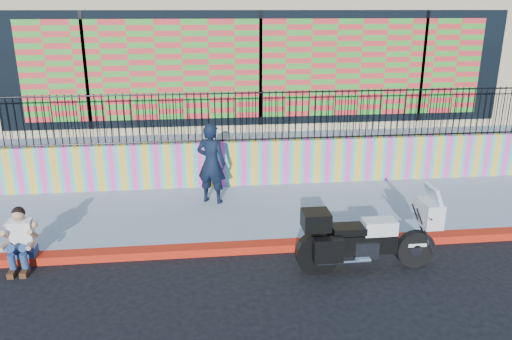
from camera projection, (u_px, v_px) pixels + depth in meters
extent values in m
plane|color=black|center=(287.00, 249.00, 9.34)|extent=(90.00, 90.00, 0.00)
cube|color=#A30F0B|center=(287.00, 245.00, 9.31)|extent=(16.00, 0.30, 0.15)
cube|color=gray|center=(274.00, 211.00, 10.87)|extent=(16.00, 3.00, 0.15)
cube|color=#F440A9|center=(265.00, 162.00, 12.19)|extent=(16.00, 0.20, 1.10)
cube|color=gray|center=(245.00, 121.00, 17.03)|extent=(16.00, 10.00, 1.25)
cube|color=tan|center=(245.00, 42.00, 16.02)|extent=(14.00, 8.00, 4.00)
cube|color=black|center=(260.00, 69.00, 12.35)|extent=(12.60, 0.04, 2.80)
cube|color=red|center=(261.00, 69.00, 12.32)|extent=(11.48, 0.02, 2.40)
cylinder|color=black|center=(415.00, 249.00, 8.62)|extent=(0.67, 0.14, 0.67)
cylinder|color=black|center=(317.00, 254.00, 8.43)|extent=(0.67, 0.14, 0.67)
cube|color=black|center=(368.00, 242.00, 8.47)|extent=(0.96, 0.28, 0.35)
cube|color=silver|center=(364.00, 248.00, 8.50)|extent=(0.41, 0.35, 0.30)
cube|color=silver|center=(379.00, 227.00, 8.40)|extent=(0.56, 0.32, 0.24)
cube|color=black|center=(348.00, 229.00, 8.35)|extent=(0.56, 0.35, 0.12)
cube|color=silver|center=(429.00, 213.00, 8.43)|extent=(0.30, 0.53, 0.43)
cube|color=silver|center=(434.00, 195.00, 8.34)|extent=(0.19, 0.47, 0.34)
cube|color=black|center=(316.00, 220.00, 8.23)|extent=(0.45, 0.43, 0.30)
cube|color=black|center=(328.00, 250.00, 8.08)|extent=(0.49, 0.18, 0.41)
cube|color=black|center=(320.00, 234.00, 8.66)|extent=(0.49, 0.18, 0.41)
cube|color=silver|center=(416.00, 243.00, 8.59)|extent=(0.32, 0.16, 0.06)
imported|color=black|center=(211.00, 163.00, 10.94)|extent=(0.78, 0.66, 1.80)
cube|color=navy|center=(26.00, 251.00, 8.76)|extent=(0.36, 0.28, 0.18)
cube|color=white|center=(22.00, 233.00, 8.61)|extent=(0.38, 0.27, 0.54)
sphere|color=tan|center=(18.00, 215.00, 8.46)|extent=(0.21, 0.21, 0.21)
cube|color=#472814|center=(13.00, 273.00, 8.39)|extent=(0.11, 0.26, 0.10)
cube|color=#472814|center=(25.00, 272.00, 8.41)|extent=(0.11, 0.26, 0.10)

